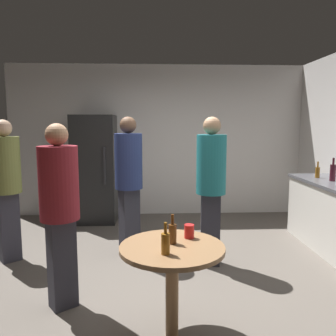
# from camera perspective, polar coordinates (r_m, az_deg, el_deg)

# --- Properties ---
(ground_plane) EXTENTS (5.20, 5.20, 0.10)m
(ground_plane) POSITION_cam_1_polar(r_m,az_deg,el_deg) (3.84, -0.72, -18.71)
(ground_plane) COLOR #5B544C
(wall_back) EXTENTS (5.32, 0.06, 2.70)m
(wall_back) POSITION_cam_1_polar(r_m,az_deg,el_deg) (6.09, -1.60, 4.65)
(wall_back) COLOR silver
(wall_back) RESTS_ON ground_plane
(refrigerator) EXTENTS (0.70, 0.68, 1.80)m
(refrigerator) POSITION_cam_1_polar(r_m,az_deg,el_deg) (5.78, -12.35, -0.15)
(refrigerator) COLOR black
(refrigerator) RESTS_ON ground_plane
(wine_bottle_on_counter) EXTENTS (0.08, 0.08, 0.31)m
(wine_bottle_on_counter) POSITION_cam_1_polar(r_m,az_deg,el_deg) (4.92, 26.32, -0.65)
(wine_bottle_on_counter) COLOR #3F141E
(wine_bottle_on_counter) RESTS_ON kitchen_counter
(beer_bottle_on_counter) EXTENTS (0.06, 0.06, 0.23)m
(beer_bottle_on_counter) POSITION_cam_1_polar(r_m,az_deg,el_deg) (5.15, 24.17, -0.60)
(beer_bottle_on_counter) COLOR #8C5919
(beer_bottle_on_counter) RESTS_ON kitchen_counter
(foreground_table) EXTENTS (0.80, 0.80, 0.73)m
(foreground_table) POSITION_cam_1_polar(r_m,az_deg,el_deg) (2.63, 0.70, -15.26)
(foreground_table) COLOR olive
(foreground_table) RESTS_ON ground_plane
(beer_bottle_amber) EXTENTS (0.06, 0.06, 0.23)m
(beer_bottle_amber) POSITION_cam_1_polar(r_m,az_deg,el_deg) (2.40, -0.43, -12.64)
(beer_bottle_amber) COLOR #8C5919
(beer_bottle_amber) RESTS_ON foreground_table
(beer_bottle_brown) EXTENTS (0.06, 0.06, 0.23)m
(beer_bottle_brown) POSITION_cam_1_polar(r_m,az_deg,el_deg) (2.60, 0.77, -11.03)
(beer_bottle_brown) COLOR #593314
(beer_bottle_brown) RESTS_ON foreground_table
(plastic_cup_red) EXTENTS (0.08, 0.08, 0.11)m
(plastic_cup_red) POSITION_cam_1_polar(r_m,az_deg,el_deg) (2.74, 3.64, -10.73)
(plastic_cup_red) COLOR red
(plastic_cup_red) RESTS_ON foreground_table
(person_in_teal_shirt) EXTENTS (0.38, 0.38, 1.73)m
(person_in_teal_shirt) POSITION_cam_1_polar(r_m,az_deg,el_deg) (3.87, 7.36, -1.97)
(person_in_teal_shirt) COLOR #2D2D38
(person_in_teal_shirt) RESTS_ON ground_plane
(person_in_olive_shirt) EXTENTS (0.48, 0.48, 1.70)m
(person_in_olive_shirt) POSITION_cam_1_polar(r_m,az_deg,el_deg) (4.39, -25.91, -1.79)
(person_in_olive_shirt) COLOR #2D2D38
(person_in_olive_shirt) RESTS_ON ground_plane
(person_in_maroon_shirt) EXTENTS (0.48, 0.48, 1.66)m
(person_in_maroon_shirt) POSITION_cam_1_polar(r_m,az_deg,el_deg) (3.08, -18.03, -5.60)
(person_in_maroon_shirt) COLOR #2D2D38
(person_in_maroon_shirt) RESTS_ON ground_plane
(person_in_navy_shirt) EXTENTS (0.47, 0.47, 1.74)m
(person_in_navy_shirt) POSITION_cam_1_polar(r_m,az_deg,el_deg) (4.15, -6.72, -1.25)
(person_in_navy_shirt) COLOR #2D2D38
(person_in_navy_shirt) RESTS_ON ground_plane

